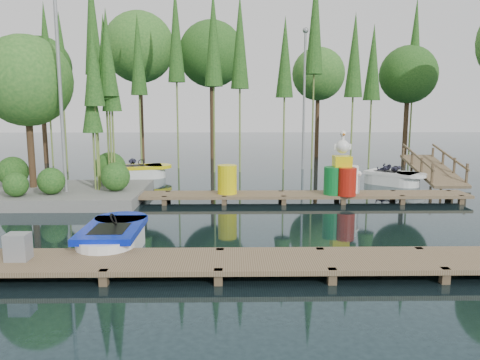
{
  "coord_description": "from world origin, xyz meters",
  "views": [
    {
      "loc": [
        0.27,
        -13.53,
        3.35
      ],
      "look_at": [
        0.5,
        0.5,
        1.1
      ],
      "focal_mm": 35.0,
      "sensor_mm": 36.0,
      "label": 1
    }
  ],
  "objects_px": {
    "island": "(47,110)",
    "boat_blue": "(113,239)",
    "boat_yellow_far": "(139,172)",
    "utility_cabinet": "(18,247)",
    "yellow_barrel": "(227,179)",
    "drum_cluster": "(343,176)"
  },
  "relations": [
    {
      "from": "island",
      "to": "drum_cluster",
      "type": "xyz_separation_m",
      "value": [
        10.38,
        -0.95,
        -2.24
      ]
    },
    {
      "from": "island",
      "to": "utility_cabinet",
      "type": "distance_m",
      "value": 8.53
    },
    {
      "from": "island",
      "to": "boat_blue",
      "type": "xyz_separation_m",
      "value": [
        3.79,
        -6.27,
        -2.91
      ]
    },
    {
      "from": "utility_cabinet",
      "to": "drum_cluster",
      "type": "relative_size",
      "value": 0.24
    },
    {
      "from": "boat_blue",
      "to": "utility_cabinet",
      "type": "relative_size",
      "value": 5.29
    },
    {
      "from": "boat_blue",
      "to": "drum_cluster",
      "type": "relative_size",
      "value": 1.29
    },
    {
      "from": "boat_yellow_far",
      "to": "drum_cluster",
      "type": "bearing_deg",
      "value": -29.08
    },
    {
      "from": "boat_yellow_far",
      "to": "yellow_barrel",
      "type": "bearing_deg",
      "value": -47.24
    },
    {
      "from": "boat_blue",
      "to": "island",
      "type": "bearing_deg",
      "value": 120.6
    },
    {
      "from": "island",
      "to": "yellow_barrel",
      "type": "height_order",
      "value": "island"
    },
    {
      "from": "boat_blue",
      "to": "drum_cluster",
      "type": "bearing_deg",
      "value": 38.36
    },
    {
      "from": "drum_cluster",
      "to": "boat_yellow_far",
      "type": "bearing_deg",
      "value": 145.1
    },
    {
      "from": "boat_blue",
      "to": "utility_cabinet",
      "type": "xyz_separation_m",
      "value": [
        -1.49,
        -1.52,
        0.29
      ]
    },
    {
      "from": "boat_blue",
      "to": "utility_cabinet",
      "type": "distance_m",
      "value": 2.15
    },
    {
      "from": "boat_yellow_far",
      "to": "utility_cabinet",
      "type": "relative_size",
      "value": 5.67
    },
    {
      "from": "utility_cabinet",
      "to": "boat_yellow_far",
      "type": "bearing_deg",
      "value": 90.32
    },
    {
      "from": "island",
      "to": "boat_yellow_far",
      "type": "distance_m",
      "value": 5.98
    },
    {
      "from": "boat_yellow_far",
      "to": "drum_cluster",
      "type": "distance_m",
      "value": 9.96
    },
    {
      "from": "boat_yellow_far",
      "to": "yellow_barrel",
      "type": "distance_m",
      "value": 6.94
    },
    {
      "from": "utility_cabinet",
      "to": "boat_blue",
      "type": "bearing_deg",
      "value": 45.47
    },
    {
      "from": "island",
      "to": "boat_blue",
      "type": "relative_size",
      "value": 2.38
    },
    {
      "from": "island",
      "to": "drum_cluster",
      "type": "height_order",
      "value": "island"
    }
  ]
}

